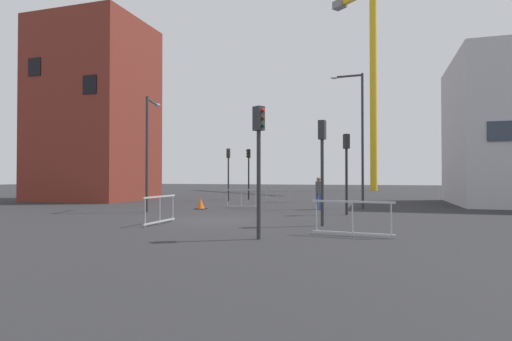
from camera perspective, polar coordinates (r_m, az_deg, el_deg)
ground at (r=17.06m, az=-6.06°, el=-6.96°), size 160.00×160.00×0.00m
brick_building at (r=34.47m, az=-21.72°, el=7.66°), size 7.93×6.97×13.81m
construction_crane at (r=57.05m, az=16.52°, el=15.51°), size 15.79×13.40×27.18m
streetlamp_tall at (r=24.06m, az=14.21°, el=5.64°), size 1.88×0.28×7.74m
streetlamp_short at (r=21.85m, az=-14.83°, el=3.94°), size 0.80×1.98×5.94m
traffic_light_verge at (r=30.69m, az=-3.90°, el=0.68°), size 0.27×0.38×3.95m
traffic_light_corner at (r=19.80m, az=12.58°, el=1.41°), size 0.34×0.39×3.85m
traffic_light_median at (r=11.75m, az=0.40°, el=2.95°), size 0.39×0.35×3.84m
traffic_light_far at (r=32.49m, az=-1.05°, el=0.68°), size 0.39×0.30×4.03m
traffic_light_crosswalk at (r=15.14m, az=9.28°, el=2.19°), size 0.28×0.38×3.89m
pedestrian_walking at (r=22.59m, az=8.79°, el=-2.80°), size 0.34×0.34×1.80m
safety_barrier_mid_span at (r=28.80m, az=2.97°, el=-3.38°), size 1.81×0.20×1.08m
safety_barrier_front at (r=12.65m, az=13.39°, el=-6.49°), size 2.46×0.32×1.08m
safety_barrier_right_run at (r=15.98m, az=-13.35°, el=-5.32°), size 0.07×2.24×1.08m
safety_barrier_left_run at (r=23.65m, az=-2.08°, el=-3.92°), size 1.89×0.27×1.08m
traffic_cone_orange at (r=23.05m, az=-7.78°, el=-4.69°), size 0.60×0.60×0.61m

